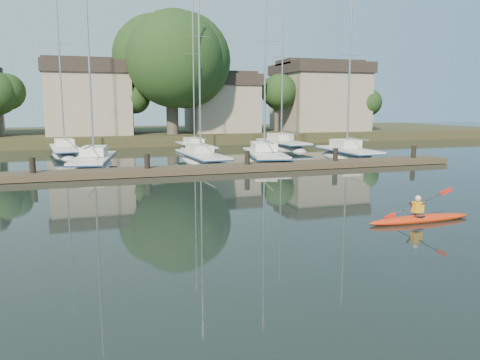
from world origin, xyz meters
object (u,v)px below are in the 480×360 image
object	(u,v)px
sailboat_3	(265,165)
sailboat_5	(66,157)
dock	(199,169)
sailboat_6	(195,152)
sailboat_1	(94,170)
sailboat_4	(348,161)
sailboat_7	(282,150)
sailboat_2	(202,164)
kayak	(420,217)

from	to	relation	value
sailboat_3	sailboat_5	world-z (taller)	sailboat_5
dock	sailboat_6	distance (m)	13.77
sailboat_3	sailboat_1	bearing A→B (deg)	-172.70
sailboat_3	sailboat_4	xyz separation A→B (m)	(6.87, 0.37, -0.00)
dock	sailboat_1	xyz separation A→B (m)	(-5.90, 4.72, -0.40)
sailboat_5	sailboat_7	size ratio (longest dim) A/B	1.05
sailboat_7	sailboat_2	bearing A→B (deg)	-143.83
kayak	sailboat_7	size ratio (longest dim) A/B	0.28
sailboat_6	sailboat_3	bearing A→B (deg)	-76.88
kayak	sailboat_2	bearing A→B (deg)	98.88
kayak	sailboat_3	size ratio (longest dim) A/B	0.28
sailboat_1	sailboat_6	bearing A→B (deg)	54.26
dock	sailboat_6	bearing A→B (deg)	78.64
sailboat_4	kayak	bearing A→B (deg)	-113.21
sailboat_2	sailboat_7	distance (m)	12.44
sailboat_2	sailboat_4	bearing A→B (deg)	-7.95
sailboat_1	sailboat_5	distance (m)	8.86
kayak	sailboat_7	xyz separation A→B (m)	(6.25, 26.96, -0.37)
sailboat_1	sailboat_7	world-z (taller)	sailboat_1
dock	sailboat_6	size ratio (longest dim) A/B	2.40
kayak	sailboat_7	bearing A→B (deg)	76.12
sailboat_6	sailboat_2	bearing A→B (deg)	-103.21
sailboat_3	sailboat_7	size ratio (longest dim) A/B	1.01
dock	sailboat_7	world-z (taller)	sailboat_7
sailboat_3	sailboat_4	world-z (taller)	sailboat_3
sailboat_2	sailboat_6	size ratio (longest dim) A/B	1.04
sailboat_2	sailboat_4	xyz separation A→B (m)	(11.16, -0.78, -0.03)
kayak	sailboat_1	xyz separation A→B (m)	(-10.48, 18.52, -0.36)
kayak	sailboat_6	xyz separation A→B (m)	(-1.87, 27.30, -0.32)
sailboat_1	sailboat_4	bearing A→B (deg)	7.53
sailboat_1	sailboat_2	world-z (taller)	sailboat_2
sailboat_6	sailboat_7	bearing A→B (deg)	-6.32
kayak	sailboat_1	world-z (taller)	sailboat_1
sailboat_4	sailboat_5	xyz separation A→B (m)	(-20.52, 8.98, 0.03)
sailboat_1	sailboat_6	distance (m)	12.30
sailboat_2	sailboat_7	bearing A→B (deg)	36.32
sailboat_6	sailboat_7	distance (m)	8.13
sailboat_3	sailboat_6	xyz separation A→B (m)	(-2.93, 9.53, 0.05)
sailboat_1	sailboat_3	xyz separation A→B (m)	(11.54, -0.75, -0.01)
sailboat_4	sailboat_6	size ratio (longest dim) A/B	0.94
sailboat_4	sailboat_7	world-z (taller)	sailboat_7
kayak	sailboat_2	distance (m)	19.20
sailboat_2	sailboat_5	distance (m)	12.45
sailboat_5	kayak	bearing A→B (deg)	-71.91
sailboat_1	sailboat_3	world-z (taller)	sailboat_1
sailboat_1	sailboat_7	bearing A→B (deg)	35.48
kayak	sailboat_4	xyz separation A→B (m)	(7.93, 18.14, -0.37)
sailboat_1	sailboat_4	distance (m)	18.41
dock	sailboat_1	size ratio (longest dim) A/B	2.32
sailboat_6	sailboat_1	bearing A→B (deg)	-138.40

